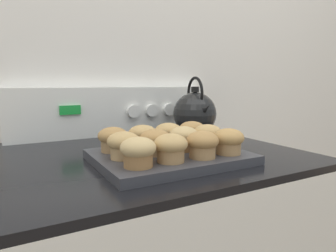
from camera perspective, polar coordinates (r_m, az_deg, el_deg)
The scene contains 16 objects.
wall_back at distance 1.17m, azimuth -11.03°, elevation 11.85°, with size 8.00×0.05×2.40m.
control_panel at distance 1.12m, azimuth -9.78°, elevation 2.81°, with size 0.75×0.07×0.18m.
muffin_pan at distance 0.74m, azimuth 0.30°, elevation -5.89°, with size 0.36×0.28×0.02m.
muffin_r0_c0 at distance 0.61m, azimuth -5.71°, elevation -4.82°, with size 0.07×0.07×0.06m.
muffin_r0_c1 at distance 0.64m, azimuth 0.51°, elevation -4.06°, with size 0.07×0.07×0.06m.
muffin_r0_c2 at distance 0.68m, azimuth 6.58°, elevation -3.41°, with size 0.07×0.07×0.06m.
muffin_r0_c3 at distance 0.73m, azimuth 11.45°, elevation -2.74°, with size 0.07×0.07×0.06m.
muffin_r1_c0 at distance 0.68m, azimuth -8.45°, elevation -3.51°, with size 0.07×0.07×0.06m.
muffin_r1_c1 at distance 0.71m, azimuth -2.46°, elevation -2.92°, with size 0.07×0.07×0.06m.
muffin_r1_c2 at distance 0.75m, azimuth 3.02°, elevation -2.28°, with size 0.07×0.07×0.06m.
muffin_r1_c3 at distance 0.79m, azimuth 7.57°, elevation -1.80°, with size 0.07×0.07×0.06m.
muffin_r2_c0 at distance 0.75m, azimuth -10.45°, elevation -2.40°, with size 0.07×0.07×0.06m.
muffin_r2_c1 at distance 0.78m, azimuth -4.85°, elevation -1.93°, with size 0.07×0.07×0.06m.
muffin_r2_c2 at distance 0.82m, azimuth 0.08°, elevation -1.43°, with size 0.07×0.07×0.06m.
muffin_r2_c3 at distance 0.86m, azimuth 4.60°, elevation -1.05°, with size 0.07×0.07×0.06m.
tea_kettle at distance 1.10m, azimuth 5.15°, elevation 2.47°, with size 0.16×0.20×0.21m.
Camera 1 is at (-0.36, -0.39, 1.12)m, focal length 32.00 mm.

